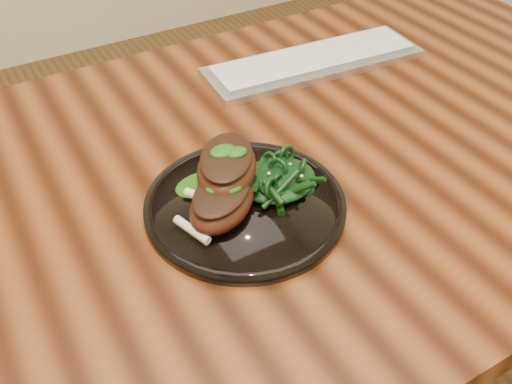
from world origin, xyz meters
The scene contains 7 objects.
desk centered at (0.00, 0.00, 0.67)m, with size 1.60×0.80×0.75m.
plate centered at (-0.02, -0.08, 0.76)m, with size 0.26×0.26×0.02m.
lamb_chop_front centered at (-0.06, -0.09, 0.79)m, with size 0.13×0.13×0.05m.
lamb_chop_back centered at (-0.03, -0.05, 0.81)m, with size 0.13×0.14×0.05m.
herb_smear centered at (-0.05, -0.02, 0.77)m, with size 0.08×0.05×0.00m, color #0E4507.
greens_heap centered at (0.03, -0.07, 0.78)m, with size 0.11×0.10×0.04m.
keyboard centered at (0.28, 0.20, 0.76)m, with size 0.41×0.15×0.02m.
Camera 1 is at (-0.28, -0.55, 1.25)m, focal length 40.00 mm.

